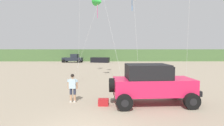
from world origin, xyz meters
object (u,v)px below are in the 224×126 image
at_px(distant_sedan, 100,60).
at_px(kite_purple_stunt, 99,1).
at_px(cooler_box, 103,102).
at_px(distant_pickup, 73,58).
at_px(jeep, 152,83).
at_px(person_watching, 73,86).

xyz_separation_m(distant_sedan, kite_purple_stunt, (1.35, -24.40, 7.09)).
height_order(cooler_box, distant_pickup, distant_pickup).
xyz_separation_m(jeep, distant_sedan, (-4.79, 32.22, -0.60)).
bearing_deg(distant_sedan, kite_purple_stunt, -71.34).
bearing_deg(person_watching, kite_purple_stunt, 81.64).
bearing_deg(kite_purple_stunt, distant_sedan, 93.17).
relative_size(distant_sedan, kite_purple_stunt, 0.50).
bearing_deg(distant_pickup, distant_sedan, -3.62).
height_order(distant_sedan, kite_purple_stunt, kite_purple_stunt).
bearing_deg(kite_purple_stunt, person_watching, -98.36).
xyz_separation_m(person_watching, distant_pickup, (-6.62, 32.22, 0.00)).
distance_m(cooler_box, distant_sedan, 32.57).
distance_m(jeep, person_watching, 4.56).
height_order(distant_pickup, distant_sedan, distant_pickup).
height_order(jeep, cooler_box, jeep).
relative_size(cooler_box, distant_pickup, 0.12).
bearing_deg(jeep, distant_sedan, 98.46).
bearing_deg(kite_purple_stunt, distant_pickup, 107.26).
distance_m(person_watching, cooler_box, 2.08).
height_order(person_watching, kite_purple_stunt, kite_purple_stunt).
distance_m(person_watching, distant_pickup, 32.89).
distance_m(jeep, kite_purple_stunt, 10.73).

